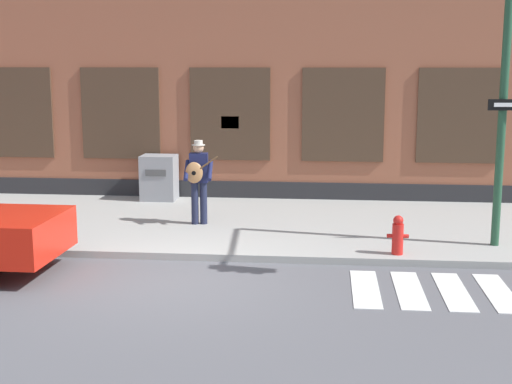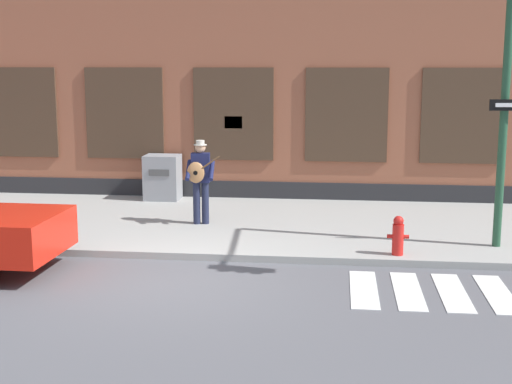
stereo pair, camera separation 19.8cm
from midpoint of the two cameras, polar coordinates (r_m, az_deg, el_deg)
ground_plane at (r=11.61m, az=-6.11°, el=-7.12°), size 160.00×160.00×0.00m
sidewalk at (r=15.33m, az=-2.88°, el=-2.54°), size 28.00×5.43×0.13m
building_backdrop at (r=19.64m, az=-0.67°, el=13.23°), size 28.00×4.06×8.97m
busker at (r=14.84m, az=-4.12°, el=1.23°), size 0.73×0.56×1.76m
utility_box at (r=17.74m, az=-7.17°, el=1.18°), size 0.85×0.71×1.11m
fire_hydrant at (r=12.79m, az=11.73°, el=-3.45°), size 0.38×0.20×0.70m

